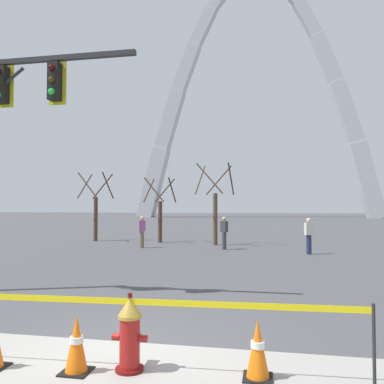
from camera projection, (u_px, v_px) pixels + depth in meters
The scene contains 12 objects.
ground_plane at pixel (122, 344), 6.02m from camera, with size 240.00×240.00×0.00m, color #474749.
fire_hydrant at pixel (130, 334), 5.05m from camera, with size 0.46×0.48×0.99m.
caution_tape_barrier at pixel (128, 318), 5.05m from camera, with size 5.99×0.29×0.96m.
traffic_cone_by_hydrant at pixel (77, 344), 4.98m from camera, with size 0.36×0.36×0.73m.
traffic_cone_mid_sidewalk at pixel (258, 349), 4.81m from camera, with size 0.36×0.36×0.73m.
monument_arch at pixel (255, 108), 73.46m from camera, with size 44.93×2.85×47.35m.
tree_far_left at pixel (96, 211), 24.04m from camera, with size 1.91×1.92×4.15m.
tree_left_mid at pixel (160, 214), 23.04m from camera, with size 1.74×1.75×3.77m.
tree_center_left at pixel (215, 209), 21.46m from camera, with size 2.03×2.04×4.41m.
pedestrian_walking_left at pixel (224, 233), 19.27m from camera, with size 0.39×0.36×1.59m.
pedestrian_standing_center at pixel (309, 236), 17.33m from camera, with size 0.39×0.32×1.59m.
pedestrian_walking_right at pixel (142, 232), 20.02m from camera, with size 0.39×0.35×1.59m.
Camera 1 is at (2.19, -5.79, 2.10)m, focal length 36.96 mm.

